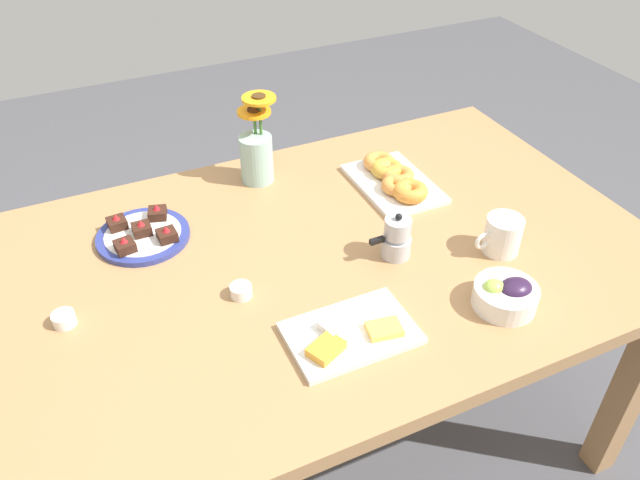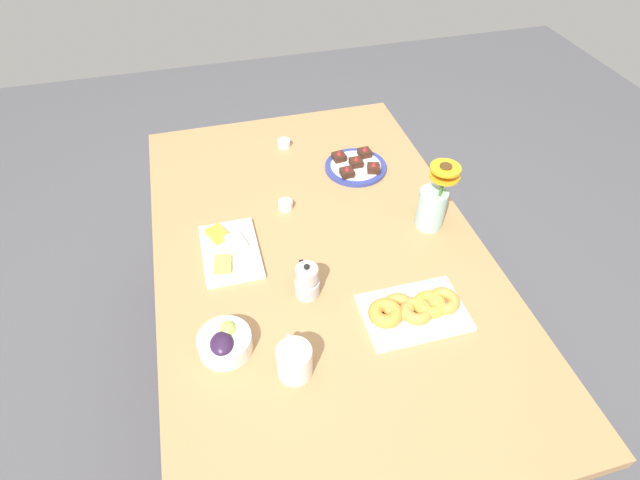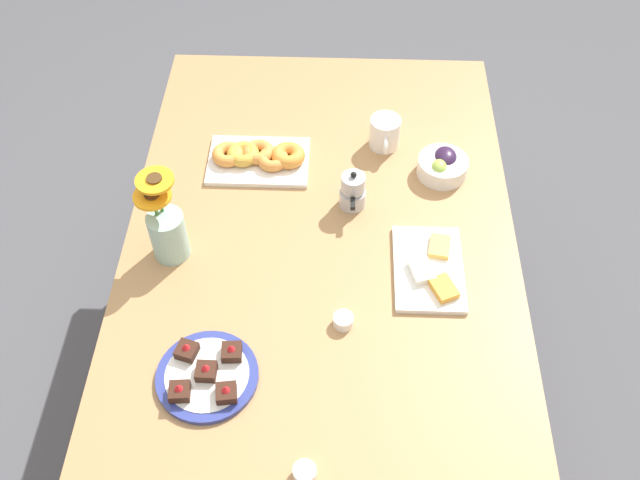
{
  "view_description": "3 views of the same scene",
  "coord_description": "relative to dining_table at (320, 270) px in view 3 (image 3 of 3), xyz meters",
  "views": [
    {
      "loc": [
        0.48,
        1.05,
        1.68
      ],
      "look_at": [
        0.0,
        0.0,
        0.78
      ],
      "focal_mm": 35.0,
      "sensor_mm": 36.0,
      "label": 1
    },
    {
      "loc": [
        -1.04,
        0.28,
        1.84
      ],
      "look_at": [
        0.0,
        0.0,
        0.78
      ],
      "focal_mm": 28.0,
      "sensor_mm": 36.0,
      "label": 2
    },
    {
      "loc": [
        1.12,
        0.04,
        2.14
      ],
      "look_at": [
        0.0,
        0.0,
        0.78
      ],
      "focal_mm": 40.0,
      "sensor_mm": 36.0,
      "label": 3
    }
  ],
  "objects": [
    {
      "name": "cheese_platter",
      "position": [
        0.06,
        0.27,
        0.1
      ],
      "size": [
        0.26,
        0.17,
        0.03
      ],
      "color": "white",
      "rests_on": "dining_table"
    },
    {
      "name": "flower_vase",
      "position": [
        0.02,
        -0.37,
        0.17
      ],
      "size": [
        0.11,
        0.11,
        0.25
      ],
      "color": "#99C1B7",
      "rests_on": "dining_table"
    },
    {
      "name": "jam_cup_honey",
      "position": [
        0.22,
        0.06,
        0.1
      ],
      "size": [
        0.05,
        0.05,
        0.03
      ],
      "color": "white",
      "rests_on": "dining_table"
    },
    {
      "name": "dessert_plate",
      "position": [
        0.37,
        -0.23,
        0.1
      ],
      "size": [
        0.23,
        0.23,
        0.05
      ],
      "color": "navy",
      "rests_on": "dining_table"
    },
    {
      "name": "moka_pot",
      "position": [
        -0.16,
        0.08,
        0.13
      ],
      "size": [
        0.11,
        0.07,
        0.12
      ],
      "color": "#B7B7BC",
      "rests_on": "dining_table"
    },
    {
      "name": "coffee_mug",
      "position": [
        -0.39,
        0.17,
        0.13
      ],
      "size": [
        0.12,
        0.09,
        0.09
      ],
      "color": "white",
      "rests_on": "dining_table"
    },
    {
      "name": "croissant_platter",
      "position": [
        -0.31,
        -0.18,
        0.11
      ],
      "size": [
        0.19,
        0.29,
        0.05
      ],
      "color": "white",
      "rests_on": "dining_table"
    },
    {
      "name": "ground_plane",
      "position": [
        0.0,
        0.0,
        -0.65
      ],
      "size": [
        6.0,
        6.0,
        0.0
      ],
      "primitive_type": "plane",
      "color": "#4C4C51"
    },
    {
      "name": "grape_bowl",
      "position": [
        -0.29,
        0.33,
        0.12
      ],
      "size": [
        0.14,
        0.14,
        0.07
      ],
      "color": "white",
      "rests_on": "dining_table"
    },
    {
      "name": "jam_cup_berry",
      "position": [
        0.58,
        -0.01,
        0.1
      ],
      "size": [
        0.05,
        0.05,
        0.03
      ],
      "color": "white",
      "rests_on": "dining_table"
    },
    {
      "name": "dining_table",
      "position": [
        0.0,
        0.0,
        0.0
      ],
      "size": [
        1.6,
        1.0,
        0.74
      ],
      "color": "#A87A4C",
      "rests_on": "ground_plane"
    }
  ]
}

